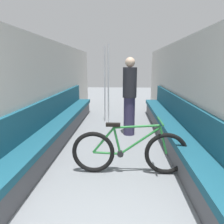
# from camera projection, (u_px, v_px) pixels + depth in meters

# --- Properties ---
(wall_left) EXTENTS (0.10, 10.33, 2.06)m
(wall_left) POSITION_uv_depth(u_px,v_px,m) (42.00, 92.00, 4.22)
(wall_left) COLOR beige
(wall_left) RESTS_ON ground
(wall_right) EXTENTS (0.10, 10.33, 2.06)m
(wall_right) POSITION_uv_depth(u_px,v_px,m) (189.00, 92.00, 4.08)
(wall_right) COLOR beige
(wall_right) RESTS_ON ground
(bench_seat_row_left) EXTENTS (0.43, 5.71, 0.89)m
(bench_seat_row_left) POSITION_uv_depth(u_px,v_px,m) (58.00, 126.00, 4.49)
(bench_seat_row_left) COLOR #4C4C51
(bench_seat_row_left) RESTS_ON ground
(bench_seat_row_right) EXTENTS (0.43, 5.71, 0.89)m
(bench_seat_row_right) POSITION_uv_depth(u_px,v_px,m) (172.00, 128.00, 4.37)
(bench_seat_row_right) COLOR #4C4C51
(bench_seat_row_right) RESTS_ON ground
(bicycle) EXTENTS (1.65, 0.46, 0.79)m
(bicycle) POSITION_uv_depth(u_px,v_px,m) (129.00, 152.00, 3.09)
(bicycle) COLOR black
(bicycle) RESTS_ON ground
(grab_pole_near) EXTENTS (0.08, 0.08, 2.04)m
(grab_pole_near) POSITION_uv_depth(u_px,v_px,m) (105.00, 86.00, 5.93)
(grab_pole_near) COLOR gray
(grab_pole_near) RESTS_ON ground
(grab_pole_far) EXTENTS (0.08, 0.08, 2.04)m
(grab_pole_far) POSITION_uv_depth(u_px,v_px,m) (108.00, 88.00, 5.36)
(grab_pole_far) COLOR gray
(grab_pole_far) RESTS_ON ground
(passenger_standing) EXTENTS (0.30, 0.30, 1.70)m
(passenger_standing) POSITION_uv_depth(u_px,v_px,m) (130.00, 96.00, 4.75)
(passenger_standing) COLOR #332D4C
(passenger_standing) RESTS_ON ground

